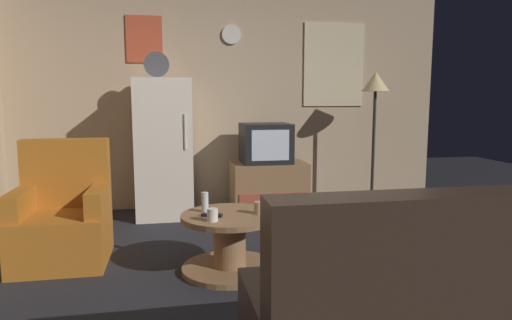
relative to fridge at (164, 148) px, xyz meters
name	(u,v)px	position (x,y,z in m)	size (l,w,h in m)	color
ground_plane	(277,281)	(0.79, -2.01, -0.75)	(12.00, 12.00, 0.00)	#232328
wall_with_art	(230,92)	(0.79, 0.44, 0.61)	(5.20, 0.12, 2.73)	tan
fridge	(164,148)	(0.00, 0.00, 0.00)	(0.60, 0.62, 1.77)	silver
tv_stand	(269,187)	(1.16, -0.03, -0.47)	(0.84, 0.53, 0.57)	#8E6642
crt_tv	(266,143)	(1.12, -0.03, 0.04)	(0.54, 0.51, 0.44)	black
standing_lamp	(375,92)	(2.39, -0.10, 0.60)	(0.32, 0.32, 1.59)	#332D28
coffee_table	(230,243)	(0.49, -1.75, -0.53)	(0.72, 0.72, 0.44)	#8E6642
wine_glass	(205,202)	(0.31, -1.65, -0.24)	(0.05, 0.05, 0.15)	silver
mug_ceramic_white	(212,215)	(0.34, -1.92, -0.27)	(0.08, 0.08, 0.09)	silver
mug_ceramic_tan	(259,208)	(0.70, -1.78, -0.27)	(0.08, 0.08, 0.09)	tan
remote_control	(212,215)	(0.35, -1.80, -0.30)	(0.15, 0.04, 0.02)	black
armchair	(63,219)	(-0.78, -1.28, -0.42)	(0.68, 0.68, 0.96)	#B2661E
couch	(434,310)	(1.25, -3.20, -0.44)	(1.70, 0.80, 0.92)	#38281E
book_stack	(323,209)	(1.76, -0.18, -0.72)	(0.20, 0.17, 0.08)	#BB6DC4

